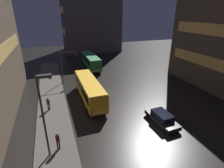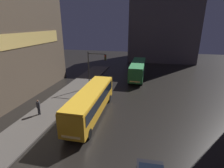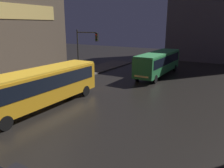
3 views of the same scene
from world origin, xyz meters
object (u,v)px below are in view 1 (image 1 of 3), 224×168
object	(u,v)px
bus_far	(91,60)
traffic_light_main	(67,62)
pedestrian_near	(58,140)
pedestrian_mid	(48,103)
bus_near	(89,88)
car_taxi	(162,118)
street_lamp_sidewalk	(44,106)

from	to	relation	value
bus_far	traffic_light_main	xyz separation A→B (m)	(-6.23, -7.81, 2.20)
pedestrian_near	pedestrian_mid	distance (m)	8.18
bus_far	bus_near	bearing A→B (deg)	76.14
bus_near	traffic_light_main	xyz separation A→B (m)	(-2.23, 8.46, 2.17)
car_taxi	pedestrian_near	distance (m)	12.16
bus_near	traffic_light_main	world-z (taller)	traffic_light_main
pedestrian_near	street_lamp_sidewalk	world-z (taller)	street_lamp_sidewalk
traffic_light_main	street_lamp_sidewalk	distance (m)	18.89
pedestrian_mid	traffic_light_main	world-z (taller)	traffic_light_main
bus_near	traffic_light_main	bearing A→B (deg)	-75.54
pedestrian_near	street_lamp_sidewalk	size ratio (longest dim) A/B	0.23
traffic_light_main	street_lamp_sidewalk	bearing A→B (deg)	-101.19
bus_near	pedestrian_mid	xyz separation A→B (m)	(-6.01, -1.33, -0.70)
bus_far	car_taxi	bearing A→B (deg)	96.44
car_taxi	pedestrian_mid	distance (m)	15.03
car_taxi	traffic_light_main	xyz separation A→B (m)	(-9.12, 17.50, 3.38)
traffic_light_main	street_lamp_sidewalk	xyz separation A→B (m)	(-3.66, -18.49, 1.26)
bus_far	street_lamp_sidewalk	xyz separation A→B (m)	(-9.89, -26.30, 3.46)
traffic_light_main	street_lamp_sidewalk	size ratio (longest dim) A/B	0.77
bus_far	pedestrian_near	bearing A→B (deg)	70.17
bus_far	car_taxi	xyz separation A→B (m)	(2.89, -25.31, -1.18)
pedestrian_mid	traffic_light_main	xyz separation A→B (m)	(3.77, 9.79, 2.87)
car_taxi	street_lamp_sidewalk	distance (m)	13.63
bus_far	car_taxi	size ratio (longest dim) A/B	2.25
bus_far	car_taxi	world-z (taller)	bus_far
bus_far	pedestrian_near	world-z (taller)	bus_far
car_taxi	pedestrian_mid	world-z (taller)	pedestrian_mid
car_taxi	pedestrian_mid	bearing A→B (deg)	-33.50
bus_near	street_lamp_sidewalk	xyz separation A→B (m)	(-5.89, -10.03, 3.43)
bus_near	traffic_light_main	size ratio (longest dim) A/B	1.84
pedestrian_mid	traffic_light_main	distance (m)	10.88
bus_near	bus_far	bearing A→B (deg)	-104.11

